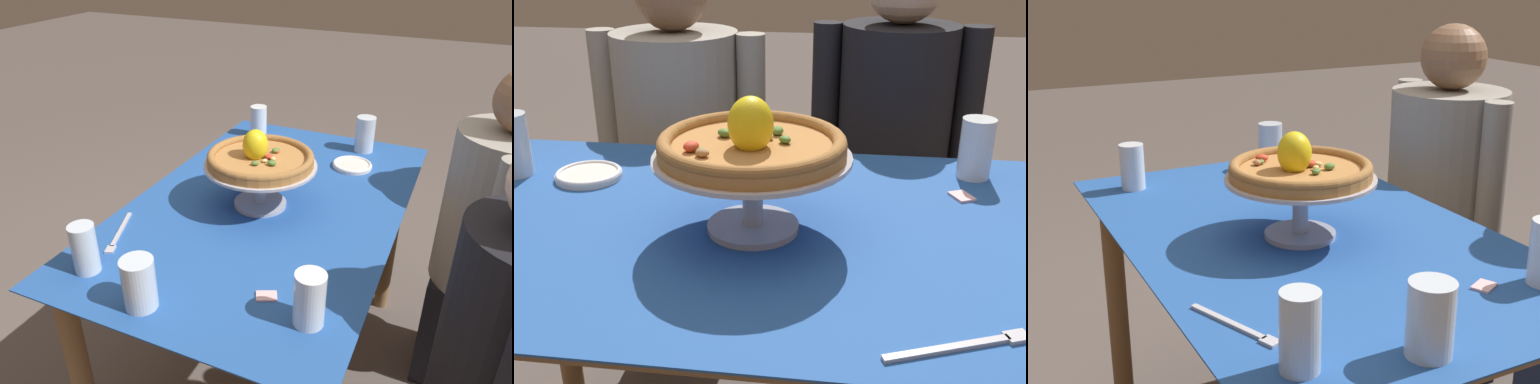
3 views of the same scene
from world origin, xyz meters
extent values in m
plane|color=#5B514C|center=(0.00, 0.00, 0.00)|extent=(14.00, 14.00, 0.00)
cylinder|color=olive|center=(-0.57, -0.32, 0.36)|extent=(0.06, 0.06, 0.72)
cylinder|color=olive|center=(-0.57, 0.32, 0.36)|extent=(0.06, 0.06, 0.72)
cube|color=olive|center=(0.00, 0.00, 0.73)|extent=(1.26, 0.77, 0.02)
cube|color=#23519E|center=(0.00, 0.00, 0.75)|extent=(1.30, 0.81, 0.00)
cylinder|color=#B7B7C1|center=(0.02, -0.02, 0.76)|extent=(0.17, 0.17, 0.01)
cylinder|color=#B7B7C1|center=(0.02, -0.02, 0.82)|extent=(0.04, 0.04, 0.12)
cylinder|color=#B7B7C1|center=(0.02, -0.02, 0.89)|extent=(0.34, 0.34, 0.01)
cylinder|color=#AD753D|center=(0.02, -0.02, 0.90)|extent=(0.32, 0.32, 0.02)
torus|color=olive|center=(0.02, -0.02, 0.92)|extent=(0.32, 0.32, 0.02)
ellipsoid|color=#C63D28|center=(0.01, -0.03, 0.92)|extent=(0.03, 0.03, 0.02)
ellipsoid|color=#4C7533|center=(-0.05, -0.08, 0.92)|extent=(0.02, 0.02, 0.01)
ellipsoid|color=#4C7533|center=(0.06, 0.03, 0.92)|extent=(0.02, 0.03, 0.01)
ellipsoid|color=tan|center=(0.02, -0.02, 0.92)|extent=(0.03, 0.03, 0.01)
ellipsoid|color=#4C7533|center=(-0.03, 0.01, 0.92)|extent=(0.03, 0.03, 0.01)
ellipsoid|color=#996B42|center=(0.01, 0.00, 0.92)|extent=(0.03, 0.02, 0.02)
ellipsoid|color=#996B42|center=(-0.05, -0.09, 0.92)|extent=(0.03, 0.02, 0.01)
ellipsoid|color=tan|center=(0.02, 0.02, 0.92)|extent=(0.03, 0.03, 0.01)
ellipsoid|color=#C63D28|center=(-0.07, -0.07, 0.92)|extent=(0.03, 0.04, 0.02)
ellipsoid|color=#C63D28|center=(0.02, 0.01, 0.92)|extent=(0.03, 0.04, 0.02)
ellipsoid|color=#4C7533|center=(0.08, -0.01, 0.92)|extent=(0.03, 0.03, 0.01)
ellipsoid|color=#C63D28|center=(-0.03, 0.01, 0.92)|extent=(0.02, 0.02, 0.01)
ellipsoid|color=tan|center=(0.05, 0.01, 0.92)|extent=(0.02, 0.02, 0.01)
ellipsoid|color=yellow|center=(0.02, -0.04, 0.95)|extent=(0.10, 0.10, 0.10)
cylinder|color=silver|center=(-0.54, 0.17, 0.82)|extent=(0.07, 0.07, 0.14)
cylinder|color=silver|center=(-0.54, 0.17, 0.78)|extent=(0.06, 0.06, 0.05)
cylinder|color=silver|center=(0.56, -0.08, 0.82)|extent=(0.08, 0.08, 0.13)
cylinder|color=silver|center=(0.56, -0.08, 0.79)|extent=(0.07, 0.07, 0.07)
cylinder|color=silver|center=(0.51, -0.28, 0.82)|extent=(0.07, 0.07, 0.13)
cylinder|color=silver|center=(0.51, -0.28, 0.78)|extent=(0.06, 0.06, 0.07)
cylinder|color=white|center=(0.46, 0.29, 0.82)|extent=(0.07, 0.07, 0.13)
cylinder|color=silver|center=(0.46, 0.29, 0.79)|extent=(0.06, 0.06, 0.08)
cylinder|color=white|center=(-0.51, -0.26, 0.82)|extent=(0.07, 0.07, 0.13)
cylinder|color=silver|center=(-0.51, -0.26, 0.78)|extent=(0.06, 0.06, 0.05)
cylinder|color=silver|center=(-0.37, 0.17, 0.76)|extent=(0.14, 0.14, 0.01)
torus|color=white|center=(-0.37, 0.17, 0.76)|extent=(0.14, 0.14, 0.01)
cube|color=#B7B7C1|center=(0.32, -0.33, 0.75)|extent=(0.17, 0.08, 0.01)
cube|color=#B7B7C1|center=(0.42, -0.29, 0.75)|extent=(0.04, 0.03, 0.01)
cube|color=beige|center=(0.42, 0.17, 0.75)|extent=(0.05, 0.06, 0.00)
cube|color=black|center=(-0.31, 0.68, 0.22)|extent=(0.30, 0.33, 0.45)
cylinder|color=gray|center=(-0.31, 0.68, 0.72)|extent=(0.37, 0.37, 0.54)
cylinder|color=gray|center=(-0.53, 0.69, 0.76)|extent=(0.08, 0.08, 0.46)
cylinder|color=gray|center=(-0.09, 0.67, 0.76)|extent=(0.08, 0.08, 0.46)
camera|label=1|loc=(1.25, 0.53, 1.52)|focal=34.47mm
camera|label=2|loc=(0.18, -0.98, 1.25)|focal=42.54mm
camera|label=3|loc=(1.32, -0.72, 1.34)|focal=48.47mm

